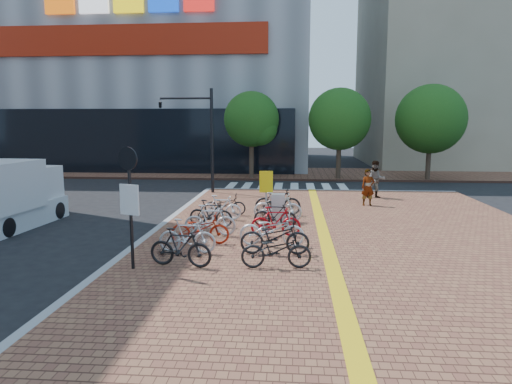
# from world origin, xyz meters

# --- Properties ---
(ground) EXTENTS (120.00, 120.00, 0.00)m
(ground) POSITION_xyz_m (0.00, 0.00, 0.00)
(ground) COLOR black
(ground) RESTS_ON ground
(sidewalk) EXTENTS (14.00, 34.00, 0.15)m
(sidewalk) POSITION_xyz_m (3.00, -5.00, 0.07)
(sidewalk) COLOR brown
(sidewalk) RESTS_ON ground
(tactile_strip) EXTENTS (0.40, 34.00, 0.01)m
(tactile_strip) POSITION_xyz_m (2.00, -5.00, 0.16)
(tactile_strip) COLOR gold
(tactile_strip) RESTS_ON sidewalk
(kerb_west) EXTENTS (0.25, 34.00, 0.15)m
(kerb_west) POSITION_xyz_m (-4.00, -5.00, 0.08)
(kerb_west) COLOR gray
(kerb_west) RESTS_ON ground
(kerb_north) EXTENTS (14.00, 0.25, 0.15)m
(kerb_north) POSITION_xyz_m (3.00, 12.00, 0.08)
(kerb_north) COLOR gray
(kerb_north) RESTS_ON ground
(far_sidewalk) EXTENTS (70.00, 8.00, 0.15)m
(far_sidewalk) POSITION_xyz_m (0.00, 21.00, 0.07)
(far_sidewalk) COLOR brown
(far_sidewalk) RESTS_ON ground
(department_store) EXTENTS (36.00, 24.27, 28.00)m
(department_store) POSITION_xyz_m (-15.99, 31.95, 13.98)
(department_store) COLOR gray
(department_store) RESTS_ON ground
(building_beige) EXTENTS (20.00, 18.00, 18.00)m
(building_beige) POSITION_xyz_m (18.00, 32.00, 9.00)
(building_beige) COLOR gray
(building_beige) RESTS_ON ground
(crosswalk) EXTENTS (7.50, 4.00, 0.01)m
(crosswalk) POSITION_xyz_m (0.50, 14.00, 0.01)
(crosswalk) COLOR silver
(crosswalk) RESTS_ON ground
(street_trees) EXTENTS (16.20, 4.60, 6.35)m
(street_trees) POSITION_xyz_m (5.04, 17.45, 4.10)
(street_trees) COLOR #38281E
(street_trees) RESTS_ON far_sidewalk
(bike_0) EXTENTS (1.79, 0.75, 1.04)m
(bike_0) POSITION_xyz_m (-2.03, -2.55, 0.67)
(bike_0) COLOR black
(bike_0) RESTS_ON sidewalk
(bike_1) EXTENTS (1.73, 0.56, 1.03)m
(bike_1) POSITION_xyz_m (-2.15, -1.30, 0.66)
(bike_1) COLOR silver
(bike_1) RESTS_ON sidewalk
(bike_2) EXTENTS (1.88, 0.74, 0.97)m
(bike_2) POSITION_xyz_m (-1.99, -0.22, 0.64)
(bike_2) COLOR #A51E0B
(bike_2) RESTS_ON sidewalk
(bike_3) EXTENTS (1.76, 0.50, 1.06)m
(bike_3) POSITION_xyz_m (-1.86, 0.83, 0.68)
(bike_3) COLOR silver
(bike_3) RESTS_ON sidewalk
(bike_4) EXTENTS (1.72, 0.73, 1.00)m
(bike_4) POSITION_xyz_m (-2.08, 2.17, 0.65)
(bike_4) COLOR black
(bike_4) RESTS_ON sidewalk
(bike_5) EXTENTS (1.65, 0.50, 0.98)m
(bike_5) POSITION_xyz_m (-1.91, 3.41, 0.64)
(bike_5) COLOR white
(bike_5) RESTS_ON sidewalk
(bike_6) EXTENTS (1.74, 0.71, 0.90)m
(bike_6) POSITION_xyz_m (-1.88, 4.31, 0.60)
(bike_6) COLOR black
(bike_6) RESTS_ON sidewalk
(bike_7) EXTENTS (1.90, 0.79, 0.97)m
(bike_7) POSITION_xyz_m (0.51, -2.47, 0.64)
(bike_7) COLOR black
(bike_7) RESTS_ON sidewalk
(bike_8) EXTENTS (2.03, 0.76, 1.06)m
(bike_8) POSITION_xyz_m (0.42, -1.20, 0.68)
(bike_8) COLOR black
(bike_8) RESTS_ON sidewalk
(bike_9) EXTENTS (2.04, 0.78, 1.06)m
(bike_9) POSITION_xyz_m (0.29, -0.32, 0.68)
(bike_9) COLOR silver
(bike_9) RESTS_ON sidewalk
(bike_10) EXTENTS (1.71, 0.57, 1.01)m
(bike_10) POSITION_xyz_m (0.36, 0.93, 0.66)
(bike_10) COLOR #A70B14
(bike_10) RESTS_ON sidewalk
(bike_11) EXTENTS (1.63, 0.65, 0.95)m
(bike_11) POSITION_xyz_m (0.28, 2.20, 0.63)
(bike_11) COLOR black
(bike_11) RESTS_ON sidewalk
(bike_12) EXTENTS (1.93, 0.68, 1.14)m
(bike_12) POSITION_xyz_m (0.34, 3.31, 0.72)
(bike_12) COLOR silver
(bike_12) RESTS_ON sidewalk
(bike_13) EXTENTS (1.90, 0.56, 1.14)m
(bike_13) POSITION_xyz_m (0.30, 4.52, 0.72)
(bike_13) COLOR black
(bike_13) RESTS_ON sidewalk
(pedestrian_a) EXTENTS (0.66, 0.48, 1.69)m
(pedestrian_a) POSITION_xyz_m (4.37, 7.11, 0.99)
(pedestrian_a) COLOR gray
(pedestrian_a) RESTS_ON sidewalk
(pedestrian_b) EXTENTS (0.93, 0.73, 1.90)m
(pedestrian_b) POSITION_xyz_m (5.12, 9.35, 1.10)
(pedestrian_b) COLOR #535C6A
(pedestrian_b) RESTS_ON sidewalk
(utility_box) EXTENTS (0.51, 0.38, 1.11)m
(utility_box) POSITION_xyz_m (0.36, 3.13, 0.70)
(utility_box) COLOR silver
(utility_box) RESTS_ON sidewalk
(yellow_sign) EXTENTS (0.53, 0.13, 1.94)m
(yellow_sign) POSITION_xyz_m (-0.12, 3.52, 1.49)
(yellow_sign) COLOR #B7B7BC
(yellow_sign) RESTS_ON sidewalk
(notice_sign) EXTENTS (0.57, 0.24, 3.19)m
(notice_sign) POSITION_xyz_m (-3.24, -2.86, 2.16)
(notice_sign) COLOR black
(notice_sign) RESTS_ON sidewalk
(traffic_light_pole) EXTENTS (3.02, 1.16, 5.62)m
(traffic_light_pole) POSITION_xyz_m (-4.80, 10.50, 4.03)
(traffic_light_pole) COLOR black
(traffic_light_pole) RESTS_ON sidewalk
(box_truck) EXTENTS (2.17, 4.54, 2.56)m
(box_truck) POSITION_xyz_m (-9.72, 2.14, 1.21)
(box_truck) COLOR silver
(box_truck) RESTS_ON ground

